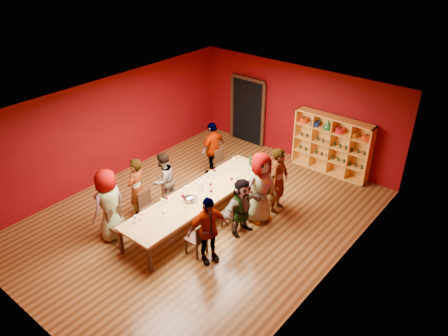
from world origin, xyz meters
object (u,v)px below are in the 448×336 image
Objects in this scene: chair_person_right_1 at (199,237)px; chair_person_right_4 at (266,188)px; person_left_4 at (213,149)px; spittoon_bowl at (189,198)px; tasting_table at (200,196)px; chair_person_left_0 at (118,223)px; person_left_1 at (137,189)px; chair_person_left_2 at (171,192)px; person_right_3 at (260,188)px; person_right_1 at (208,230)px; person_right_4 at (279,180)px; person_left_2 at (163,180)px; chair_person_left_1 at (148,206)px; chair_person_right_2 at (234,212)px; shelving_unit at (332,142)px; person_right_2 at (242,207)px; person_left_0 at (109,205)px; wine_bottle at (250,162)px; chair_person_right_3 at (251,199)px; chair_person_left_4 at (222,162)px.

chair_person_right_1 is 2.66m from chair_person_right_4.
person_left_4 reaches higher than spittoon_bowl.
person_left_4 reaches higher than tasting_table.
chair_person_left_0 is 0.53× the size of person_left_1.
chair_person_left_2 is 2.39m from person_right_3.
person_right_1 is 0.93× the size of person_right_4.
person_left_2 is 1.75× the size of chair_person_right_1.
person_right_1 is (2.10, -0.11, 0.34)m from chair_person_left_1.
person_right_1 is (2.10, -0.91, 0.34)m from chair_person_left_2.
person_left_2 is at bearing -139.80° from chair_person_right_4.
person_left_4 is 2.80m from chair_person_right_2.
chair_person_right_2 is at bearing -96.77° from shelving_unit.
person_right_2 is at bearing 79.33° from chair_person_right_1.
person_right_3 reaches higher than tasting_table.
chair_person_left_2 is at bearing 138.01° from person_left_1.
person_right_2 reaches higher than chair_person_right_2.
person_left_1 is at bearing 109.93° from person_right_1.
shelving_unit is at bearing 62.71° from chair_person_left_2.
wine_bottle is (1.29, 3.83, -0.04)m from person_left_0.
shelving_unit is 3.46m from chair_person_right_3.
chair_person_right_2 is at bearing 97.37° from person_left_2.
chair_person_right_3 is at bearing 57.15° from chair_person_left_0.
person_left_4 is 0.88× the size of person_right_3.
chair_person_right_2 is 3.12× the size of spittoon_bowl.
chair_person_left_2 is 2.32m from person_right_1.
spittoon_bowl is (0.91, 1.49, 0.32)m from chair_person_left_0.
person_left_0 is at bearing -126.35° from chair_person_right_3.
chair_person_right_2 is 1.38m from chair_person_right_4.
person_left_0 reaches higher than person_left_4.
chair_person_right_4 is at bearing 19.57° from person_right_2.
person_right_1 reaches higher than chair_person_right_4.
person_right_3 is at bearing 82.49° from chair_person_right_1.
person_left_4 reaches higher than person_right_2.
chair_person_left_1 is at bearing -134.07° from chair_person_right_3.
chair_person_left_4 and chair_person_right_1 have the same top height.
chair_person_right_3 is 2.66× the size of wine_bottle.
shelving_unit is 5.43m from chair_person_right_1.
person_left_4 is 1.38m from wine_bottle.
wine_bottle is (-1.07, 3.00, 0.04)m from person_right_1.
chair_person_left_0 is 1.00× the size of chair_person_right_3.
person_right_1 reaches higher than chair_person_left_0.
person_left_2 is (-0.00, 1.74, -0.14)m from person_left_0.
chair_person_right_4 is at bearing 43.94° from chair_person_left_2.
chair_person_right_1 is at bearing 112.55° from person_right_1.
person_right_1 is (2.36, 0.82, -0.09)m from person_left_0.
shelving_unit is at bearing 133.04° from person_left_4.
chair_person_right_2 is (1.82, -1.75, 0.00)m from chair_person_left_4.
chair_person_right_2 is at bearing 154.06° from person_right_4.
chair_person_right_4 is at bearing 90.00° from chair_person_right_2.
person_right_3 is 1.77m from spittoon_bowl.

